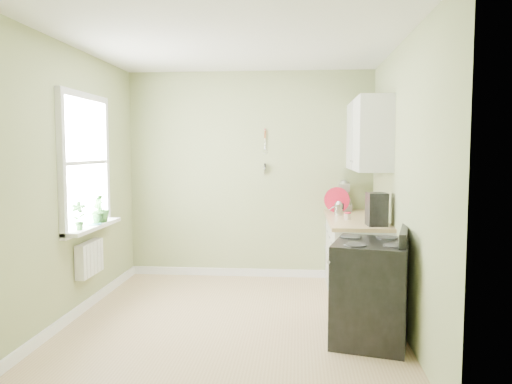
# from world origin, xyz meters

# --- Properties ---
(floor) EXTENTS (3.20, 3.60, 0.02)m
(floor) POSITION_xyz_m (0.00, 0.00, -0.01)
(floor) COLOR tan
(floor) RESTS_ON ground
(ceiling) EXTENTS (3.20, 3.60, 0.02)m
(ceiling) POSITION_xyz_m (0.00, 0.00, 2.71)
(ceiling) COLOR white
(ceiling) RESTS_ON wall_back
(wall_back) EXTENTS (3.20, 0.02, 2.70)m
(wall_back) POSITION_xyz_m (0.00, 1.81, 1.35)
(wall_back) COLOR #9EA772
(wall_back) RESTS_ON floor
(wall_left) EXTENTS (0.02, 3.60, 2.70)m
(wall_left) POSITION_xyz_m (-1.61, 0.00, 1.35)
(wall_left) COLOR #9EA772
(wall_left) RESTS_ON floor
(wall_right) EXTENTS (0.02, 3.60, 2.70)m
(wall_right) POSITION_xyz_m (1.61, 0.00, 1.35)
(wall_right) COLOR #9EA772
(wall_right) RESTS_ON floor
(base_cabinets) EXTENTS (0.60, 1.60, 0.87)m
(base_cabinets) POSITION_xyz_m (1.30, 1.00, 0.43)
(base_cabinets) COLOR white
(base_cabinets) RESTS_ON floor
(countertop) EXTENTS (0.64, 1.60, 0.04)m
(countertop) POSITION_xyz_m (1.29, 1.00, 0.89)
(countertop) COLOR #D8B784
(countertop) RESTS_ON base_cabinets
(upper_cabinets) EXTENTS (0.35, 1.40, 0.80)m
(upper_cabinets) POSITION_xyz_m (1.43, 1.10, 1.85)
(upper_cabinets) COLOR white
(upper_cabinets) RESTS_ON wall_right
(window) EXTENTS (0.06, 1.14, 1.44)m
(window) POSITION_xyz_m (-1.58, 0.30, 1.55)
(window) COLOR white
(window) RESTS_ON wall_left
(window_sill) EXTENTS (0.18, 1.14, 0.04)m
(window_sill) POSITION_xyz_m (-1.51, 0.30, 0.88)
(window_sill) COLOR white
(window_sill) RESTS_ON wall_left
(radiator) EXTENTS (0.12, 0.50, 0.35)m
(radiator) POSITION_xyz_m (-1.54, 0.25, 0.55)
(radiator) COLOR white
(radiator) RESTS_ON wall_left
(wall_utensils) EXTENTS (0.02, 0.14, 0.58)m
(wall_utensils) POSITION_xyz_m (0.20, 1.78, 1.56)
(wall_utensils) COLOR #D8B784
(wall_utensils) RESTS_ON wall_back
(stove) EXTENTS (0.79, 0.85, 1.01)m
(stove) POSITION_xyz_m (1.28, -0.37, 0.45)
(stove) COLOR black
(stove) RESTS_ON floor
(stand_mixer) EXTENTS (0.22, 0.34, 0.39)m
(stand_mixer) POSITION_xyz_m (1.22, 1.67, 1.07)
(stand_mixer) COLOR #B2B2B7
(stand_mixer) RESTS_ON countertop
(kettle) EXTENTS (0.17, 0.10, 0.17)m
(kettle) POSITION_xyz_m (1.11, 1.20, 0.99)
(kettle) COLOR silver
(kettle) RESTS_ON countertop
(coffee_maker) EXTENTS (0.21, 0.23, 0.34)m
(coffee_maker) POSITION_xyz_m (1.43, 0.41, 1.07)
(coffee_maker) COLOR black
(coffee_maker) RESTS_ON countertop
(red_tray) EXTENTS (0.32, 0.10, 0.31)m
(red_tray) POSITION_xyz_m (1.11, 1.45, 1.07)
(red_tray) COLOR red
(red_tray) RESTS_ON countertop
(jar) EXTENTS (0.08, 0.08, 0.08)m
(jar) POSITION_xyz_m (1.18, 0.81, 0.95)
(jar) COLOR beige
(jar) RESTS_ON countertop
(plant_a) EXTENTS (0.18, 0.15, 0.29)m
(plant_a) POSITION_xyz_m (-1.50, -0.07, 1.04)
(plant_a) COLOR #366E2E
(plant_a) RESTS_ON window_sill
(plant_b) EXTENTS (0.18, 0.19, 0.27)m
(plant_b) POSITION_xyz_m (-1.50, 0.38, 1.03)
(plant_b) COLOR #366E2E
(plant_b) RESTS_ON window_sill
(plant_c) EXTENTS (0.18, 0.18, 0.32)m
(plant_c) POSITION_xyz_m (-1.50, 0.49, 1.06)
(plant_c) COLOR #366E2E
(plant_c) RESTS_ON window_sill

